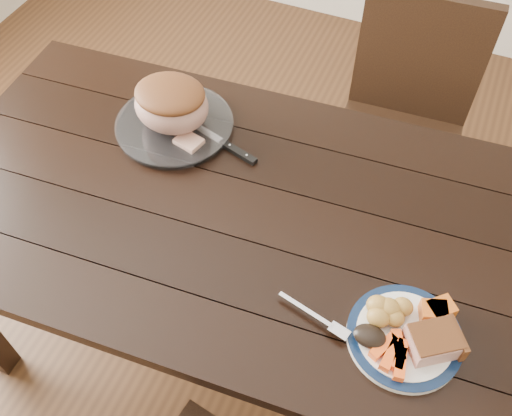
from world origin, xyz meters
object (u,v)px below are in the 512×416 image
at_px(dining_table, 231,226).
at_px(carving_knife, 227,146).
at_px(dinner_plate, 404,337).
at_px(pork_slice, 433,341).
at_px(serving_platter, 175,126).
at_px(chair_far, 403,118).
at_px(roast_joint, 172,106).
at_px(fork, 319,318).

xyz_separation_m(dining_table, carving_knife, (-0.09, 0.18, 0.10)).
bearing_deg(dinner_plate, pork_slice, -4.76).
distance_m(serving_platter, carving_knife, 0.17).
relative_size(serving_platter, pork_slice, 3.18).
bearing_deg(dining_table, chair_far, 67.08).
height_order(dining_table, serving_platter, serving_platter).
distance_m(dinner_plate, roast_joint, 0.85).
xyz_separation_m(dining_table, dinner_plate, (0.50, -0.19, 0.10)).
bearing_deg(serving_platter, roast_joint, 0.00).
height_order(chair_far, dinner_plate, chair_far).
height_order(chair_far, serving_platter, chair_far).
height_order(dining_table, roast_joint, roast_joint).
xyz_separation_m(pork_slice, roast_joint, (-0.81, 0.38, 0.04)).
bearing_deg(dinner_plate, serving_platter, 153.38).
bearing_deg(fork, carving_knife, 148.31).
height_order(chair_far, roast_joint, chair_far).
bearing_deg(chair_far, pork_slice, 101.23).
xyz_separation_m(dinner_plate, carving_knife, (-0.59, 0.37, -0.00)).
relative_size(fork, roast_joint, 0.85).
bearing_deg(dinner_plate, roast_joint, 153.38).
bearing_deg(pork_slice, fork, -172.59).
bearing_deg(roast_joint, carving_knife, -3.87).
bearing_deg(fork, pork_slice, 20.63).
xyz_separation_m(serving_platter, carving_knife, (0.17, -0.01, -0.00)).
xyz_separation_m(fork, roast_joint, (-0.58, 0.42, 0.07)).
bearing_deg(dining_table, serving_platter, 143.69).
height_order(dinner_plate, serving_platter, serving_platter).
bearing_deg(chair_far, dining_table, 63.81).
bearing_deg(pork_slice, chair_far, 104.50).
bearing_deg(fork, dining_table, 157.74).
relative_size(dining_table, dinner_plate, 6.66).
relative_size(dinner_plate, serving_platter, 0.76).
xyz_separation_m(serving_platter, roast_joint, (0.00, 0.00, 0.08)).
height_order(dinner_plate, carving_knife, dinner_plate).
bearing_deg(dinner_plate, chair_far, 101.33).
xyz_separation_m(chair_far, dinner_plate, (0.19, -0.93, 0.23)).
relative_size(dinner_plate, fork, 1.40).
bearing_deg(serving_platter, pork_slice, -25.31).
xyz_separation_m(dinner_plate, fork, (-0.18, -0.04, 0.01)).
relative_size(serving_platter, carving_knife, 1.04).
xyz_separation_m(dining_table, fork, (0.31, -0.22, 0.11)).
distance_m(dining_table, carving_knife, 0.22).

